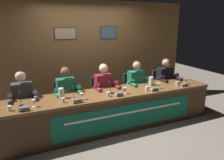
# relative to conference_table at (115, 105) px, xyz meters

# --- Properties ---
(ground_plane) EXTENTS (12.00, 12.00, 0.00)m
(ground_plane) POSITION_rel_conference_table_xyz_m (-0.01, 0.12, -0.52)
(ground_plane) COLOR #70665B
(wall_back_panelled) EXTENTS (5.57, 0.14, 2.60)m
(wall_back_panelled) POSITION_rel_conference_table_xyz_m (-0.01, 1.62, 0.78)
(wall_back_panelled) COLOR brown
(wall_back_panelled) RESTS_ON ground_plane
(conference_table) EXTENTS (4.37, 0.78, 0.74)m
(conference_table) POSITION_rel_conference_table_xyz_m (0.00, 0.00, 0.00)
(conference_table) COLOR brown
(conference_table) RESTS_ON ground_plane
(chair_far_left) EXTENTS (0.44, 0.44, 0.91)m
(chair_far_left) POSITION_rel_conference_table_xyz_m (-1.63, 0.69, -0.07)
(chair_far_left) COLOR black
(chair_far_left) RESTS_ON ground_plane
(panelist_far_left) EXTENTS (0.51, 0.48, 1.24)m
(panelist_far_left) POSITION_rel_conference_table_xyz_m (-1.63, 0.49, 0.20)
(panelist_far_left) COLOR black
(panelist_far_left) RESTS_ON ground_plane
(nameplate_far_left) EXTENTS (0.17, 0.06, 0.08)m
(nameplate_far_left) POSITION_rel_conference_table_xyz_m (-1.64, -0.17, 0.26)
(nameplate_far_left) COLOR white
(nameplate_far_left) RESTS_ON conference_table
(juice_glass_far_left) EXTENTS (0.06, 0.06, 0.12)m
(juice_glass_far_left) POSITION_rel_conference_table_xyz_m (-1.48, -0.04, 0.31)
(juice_glass_far_left) COLOR white
(juice_glass_far_left) RESTS_ON conference_table
(water_cup_far_left) EXTENTS (0.06, 0.06, 0.08)m
(water_cup_far_left) POSITION_rel_conference_table_xyz_m (-1.85, -0.07, 0.26)
(water_cup_far_left) COLOR silver
(water_cup_far_left) RESTS_ON conference_table
(microphone_far_left) EXTENTS (0.06, 0.17, 0.22)m
(microphone_far_left) POSITION_rel_conference_table_xyz_m (-1.68, 0.11, 0.30)
(microphone_far_left) COLOR black
(microphone_far_left) RESTS_ON conference_table
(chair_left) EXTENTS (0.44, 0.44, 0.91)m
(chair_left) POSITION_rel_conference_table_xyz_m (-0.82, 0.69, -0.07)
(chair_left) COLOR black
(chair_left) RESTS_ON ground_plane
(panelist_left) EXTENTS (0.51, 0.48, 1.24)m
(panelist_left) POSITION_rel_conference_table_xyz_m (-0.82, 0.49, 0.20)
(panelist_left) COLOR black
(panelist_left) RESTS_ON ground_plane
(nameplate_left) EXTENTS (0.18, 0.06, 0.08)m
(nameplate_left) POSITION_rel_conference_table_xyz_m (-0.78, -0.16, 0.26)
(nameplate_left) COLOR white
(nameplate_left) RESTS_ON conference_table
(juice_glass_left) EXTENTS (0.06, 0.06, 0.12)m
(juice_glass_left) POSITION_rel_conference_table_xyz_m (-0.67, -0.04, 0.31)
(juice_glass_left) COLOR white
(juice_glass_left) RESTS_ON conference_table
(water_cup_left) EXTENTS (0.06, 0.06, 0.08)m
(water_cup_left) POSITION_rel_conference_table_xyz_m (-1.01, -0.05, 0.26)
(water_cup_left) COLOR silver
(water_cup_left) RESTS_ON conference_table
(microphone_left) EXTENTS (0.06, 0.17, 0.22)m
(microphone_left) POSITION_rel_conference_table_xyz_m (-0.78, 0.07, 0.30)
(microphone_left) COLOR black
(microphone_left) RESTS_ON conference_table
(chair_center) EXTENTS (0.44, 0.44, 0.91)m
(chair_center) POSITION_rel_conference_table_xyz_m (-0.01, 0.69, -0.07)
(chair_center) COLOR black
(chair_center) RESTS_ON ground_plane
(panelist_center) EXTENTS (0.51, 0.48, 1.24)m
(panelist_center) POSITION_rel_conference_table_xyz_m (-0.01, 0.49, 0.20)
(panelist_center) COLOR black
(panelist_center) RESTS_ON ground_plane
(nameplate_center) EXTENTS (0.16, 0.06, 0.08)m
(nameplate_center) POSITION_rel_conference_table_xyz_m (0.03, -0.15, 0.26)
(nameplate_center) COLOR white
(nameplate_center) RESTS_ON conference_table
(juice_glass_center) EXTENTS (0.06, 0.06, 0.12)m
(juice_glass_center) POSITION_rel_conference_table_xyz_m (0.18, -0.07, 0.31)
(juice_glass_center) COLOR white
(juice_glass_center) RESTS_ON conference_table
(water_cup_center) EXTENTS (0.06, 0.06, 0.08)m
(water_cup_center) POSITION_rel_conference_table_xyz_m (-0.17, -0.07, 0.26)
(water_cup_center) COLOR silver
(water_cup_center) RESTS_ON conference_table
(microphone_center) EXTENTS (0.06, 0.17, 0.22)m
(microphone_center) POSITION_rel_conference_table_xyz_m (-0.04, 0.08, 0.30)
(microphone_center) COLOR black
(microphone_center) RESTS_ON conference_table
(chair_right) EXTENTS (0.44, 0.44, 0.91)m
(chair_right) POSITION_rel_conference_table_xyz_m (0.81, 0.69, -0.07)
(chair_right) COLOR black
(chair_right) RESTS_ON ground_plane
(panelist_right) EXTENTS (0.51, 0.48, 1.24)m
(panelist_right) POSITION_rel_conference_table_xyz_m (0.81, 0.49, 0.20)
(panelist_right) COLOR black
(panelist_right) RESTS_ON ground_plane
(nameplate_right) EXTENTS (0.17, 0.06, 0.08)m
(nameplate_right) POSITION_rel_conference_table_xyz_m (0.82, -0.16, 0.26)
(nameplate_right) COLOR white
(nameplate_right) RESTS_ON conference_table
(juice_glass_right) EXTENTS (0.06, 0.06, 0.12)m
(juice_glass_right) POSITION_rel_conference_table_xyz_m (0.97, -0.07, 0.31)
(juice_glass_right) COLOR white
(juice_glass_right) RESTS_ON conference_table
(water_cup_right) EXTENTS (0.06, 0.06, 0.08)m
(water_cup_right) POSITION_rel_conference_table_xyz_m (0.68, -0.07, 0.26)
(water_cup_right) COLOR silver
(water_cup_right) RESTS_ON conference_table
(microphone_right) EXTENTS (0.06, 0.17, 0.22)m
(microphone_right) POSITION_rel_conference_table_xyz_m (0.77, 0.08, 0.30)
(microphone_right) COLOR black
(microphone_right) RESTS_ON conference_table
(chair_far_right) EXTENTS (0.44, 0.44, 0.91)m
(chair_far_right) POSITION_rel_conference_table_xyz_m (1.62, 0.69, -0.07)
(chair_far_right) COLOR black
(chair_far_right) RESTS_ON ground_plane
(panelist_far_right) EXTENTS (0.51, 0.48, 1.24)m
(panelist_far_right) POSITION_rel_conference_table_xyz_m (1.62, 0.49, 0.20)
(panelist_far_right) COLOR black
(panelist_far_right) RESTS_ON ground_plane
(nameplate_far_right) EXTENTS (0.17, 0.06, 0.08)m
(nameplate_far_right) POSITION_rel_conference_table_xyz_m (1.59, -0.17, 0.26)
(nameplate_far_right) COLOR white
(nameplate_far_right) RESTS_ON conference_table
(juice_glass_far_right) EXTENTS (0.06, 0.06, 0.12)m
(juice_glass_far_right) POSITION_rel_conference_table_xyz_m (1.75, -0.01, 0.31)
(juice_glass_far_right) COLOR white
(juice_glass_far_right) RESTS_ON conference_table
(water_cup_far_right) EXTENTS (0.06, 0.06, 0.08)m
(water_cup_far_right) POSITION_rel_conference_table_xyz_m (1.49, -0.03, 0.26)
(water_cup_far_right) COLOR silver
(water_cup_far_right) RESTS_ON conference_table
(microphone_far_right) EXTENTS (0.06, 0.17, 0.22)m
(microphone_far_right) POSITION_rel_conference_table_xyz_m (1.65, 0.10, 0.30)
(microphone_far_right) COLOR black
(microphone_far_right) RESTS_ON conference_table
(water_pitcher_left_side) EXTENTS (0.15, 0.10, 0.21)m
(water_pitcher_left_side) POSITION_rel_conference_table_xyz_m (-0.99, 0.19, 0.32)
(water_pitcher_left_side) COLOR silver
(water_pitcher_left_side) RESTS_ON conference_table
(water_pitcher_right_side) EXTENTS (0.15, 0.10, 0.21)m
(water_pitcher_right_side) POSITION_rel_conference_table_xyz_m (0.98, 0.21, 0.32)
(water_pitcher_right_side) COLOR silver
(water_pitcher_right_side) RESTS_ON conference_table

